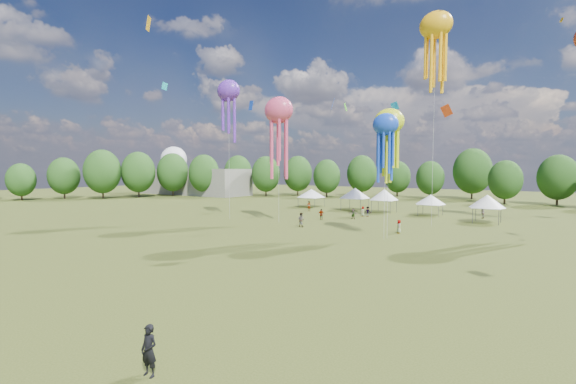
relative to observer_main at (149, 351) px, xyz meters
The scene contains 10 objects.
ground 7.84m from the observer_main, behind, with size 300.00×300.00×0.00m, color #384416.
observer_main is the anchor object (origin of this frame).
spectator_near 37.28m from the observer_main, 113.27° to the left, with size 0.94×0.73×1.93m, color gray.
spectators_far 49.07m from the observer_main, 101.47° to the left, with size 28.90×21.95×1.92m.
festival_tents 58.06m from the observer_main, 102.13° to the left, with size 38.27×11.19×4.25m.
show_kites 45.34m from the observer_main, 96.82° to the left, with size 50.40×24.17×28.68m.
small_kites 52.44m from the observer_main, 100.14° to the left, with size 78.39×58.33×38.87m.
treeline 64.54m from the observer_main, 100.40° to the left, with size 201.57×95.24×13.43m.
hangar 107.97m from the observer_main, 137.64° to the left, with size 40.00×12.00×8.00m, color gray.
radome 124.28m from the observer_main, 140.57° to the left, with size 9.00×9.00×16.00m.
Camera 1 is at (19.63, -9.03, 7.72)m, focal length 23.26 mm.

